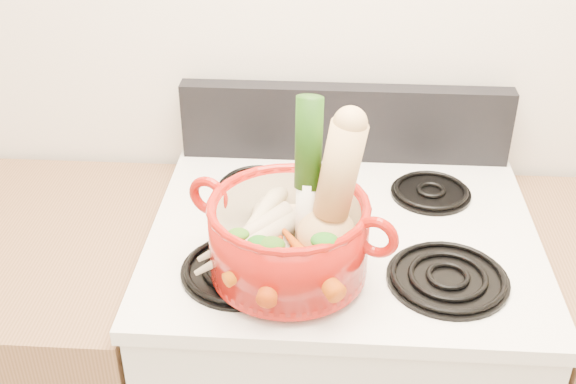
{
  "coord_description": "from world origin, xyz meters",
  "views": [
    {
      "loc": [
        -0.03,
        0.19,
        1.78
      ],
      "look_at": [
        -0.1,
        1.21,
        1.15
      ],
      "focal_mm": 45.0,
      "sensor_mm": 36.0,
      "label": 1
    }
  ],
  "objects": [
    {
      "name": "parsnip_0",
      "position": [
        -0.16,
        1.28,
        1.02
      ],
      "size": [
        0.05,
        0.24,
        0.07
      ],
      "primitive_type": "cone",
      "rotation": [
        1.66,
        0.0,
        0.0
      ],
      "color": "beige",
      "rests_on": "dutch_oven"
    },
    {
      "name": "carrot_2",
      "position": [
        -0.06,
        1.17,
        1.03
      ],
      "size": [
        0.13,
        0.18,
        0.05
      ],
      "primitive_type": "cone",
      "rotation": [
        1.66,
        0.0,
        0.55
      ],
      "color": "#D8470A",
      "rests_on": "dutch_oven"
    },
    {
      "name": "wall_back",
      "position": [
        0.0,
        1.75,
        1.3
      ],
      "size": [
        3.5,
        0.02,
        2.6
      ],
      "primitive_type": "cube",
      "color": "white",
      "rests_on": "floor"
    },
    {
      "name": "burner_front_left",
      "position": [
        -0.19,
        1.24,
        0.96
      ],
      "size": [
        0.22,
        0.22,
        0.02
      ],
      "primitive_type": "cylinder",
      "color": "black",
      "rests_on": "cooktop"
    },
    {
      "name": "cooktop",
      "position": [
        0.0,
        1.4,
        0.93
      ],
      "size": [
        0.78,
        0.67,
        0.03
      ],
      "primitive_type": "cube",
      "color": "silver",
      "rests_on": "stove_body"
    },
    {
      "name": "parsnip_2",
      "position": [
        -0.13,
        1.3,
        1.03
      ],
      "size": [
        0.13,
        0.21,
        0.06
      ],
      "primitive_type": "cone",
      "rotation": [
        1.66,
        0.0,
        0.42
      ],
      "color": "#EFE4C3",
      "rests_on": "dutch_oven"
    },
    {
      "name": "leek",
      "position": [
        -0.07,
        1.26,
        1.15
      ],
      "size": [
        0.06,
        0.08,
        0.31
      ],
      "primitive_type": "cylinder",
      "rotation": [
        -0.07,
        0.0,
        -0.13
      ],
      "color": "white",
      "rests_on": "dutch_oven"
    },
    {
      "name": "control_backsplash",
      "position": [
        0.0,
        1.7,
        1.04
      ],
      "size": [
        0.76,
        0.05,
        0.18
      ],
      "primitive_type": "cube",
      "color": "black",
      "rests_on": "cooktop"
    },
    {
      "name": "carrot_1",
      "position": [
        -0.12,
        1.16,
        1.02
      ],
      "size": [
        0.05,
        0.17,
        0.05
      ],
      "primitive_type": "cone",
      "rotation": [
        1.66,
        0.0,
        -0.07
      ],
      "color": "#DA3E0A",
      "rests_on": "dutch_oven"
    },
    {
      "name": "carrot_3",
      "position": [
        -0.15,
        1.16,
        1.03
      ],
      "size": [
        0.11,
        0.1,
        0.04
      ],
      "primitive_type": "cone",
      "rotation": [
        1.66,
        0.0,
        -0.83
      ],
      "color": "#DE5E0B",
      "rests_on": "dutch_oven"
    },
    {
      "name": "ginger",
      "position": [
        -0.1,
        1.32,
        1.02
      ],
      "size": [
        0.09,
        0.07,
        0.05
      ],
      "primitive_type": "ellipsoid",
      "rotation": [
        0.0,
        0.0,
        -0.06
      ],
      "color": "tan",
      "rests_on": "dutch_oven"
    },
    {
      "name": "parsnip_3",
      "position": [
        -0.18,
        1.24,
        1.04
      ],
      "size": [
        0.18,
        0.16,
        0.06
      ],
      "primitive_type": "cone",
      "rotation": [
        1.66,
        0.0,
        -0.89
      ],
      "color": "beige",
      "rests_on": "dutch_oven"
    },
    {
      "name": "burner_back_right",
      "position": [
        0.19,
        1.54,
        0.96
      ],
      "size": [
        0.17,
        0.17,
        0.02
      ],
      "primitive_type": "cylinder",
      "color": "black",
      "rests_on": "cooktop"
    },
    {
      "name": "parsnip_1",
      "position": [
        -0.17,
        1.23,
        1.03
      ],
      "size": [
        0.21,
        0.18,
        0.07
      ],
      "primitive_type": "cone",
      "rotation": [
        1.66,
        0.0,
        -0.9
      ],
      "color": "beige",
      "rests_on": "dutch_oven"
    },
    {
      "name": "parsnip_4",
      "position": [
        -0.16,
        1.3,
        1.05
      ],
      "size": [
        0.13,
        0.23,
        0.06
      ],
      "primitive_type": "cone",
      "rotation": [
        1.66,
        0.0,
        -0.42
      ],
      "color": "beige",
      "rests_on": "dutch_oven"
    },
    {
      "name": "burner_back_left",
      "position": [
        -0.19,
        1.54,
        0.96
      ],
      "size": [
        0.17,
        0.17,
        0.02
      ],
      "primitive_type": "cylinder",
      "color": "black",
      "rests_on": "cooktop"
    },
    {
      "name": "pot_handle_right",
      "position": [
        0.05,
        1.18,
        1.09
      ],
      "size": [
        0.08,
        0.04,
        0.08
      ],
      "primitive_type": "torus",
      "rotation": [
        1.57,
        0.0,
        -0.35
      ],
      "color": "#9B110A",
      "rests_on": "dutch_oven"
    },
    {
      "name": "squash",
      "position": [
        -0.03,
        1.24,
        1.13
      ],
      "size": [
        0.15,
        0.11,
        0.28
      ],
      "primitive_type": null,
      "rotation": [
        0.0,
        0.15,
        -0.01
      ],
      "color": "tan",
      "rests_on": "dutch_oven"
    },
    {
      "name": "dutch_oven",
      "position": [
        -0.1,
        1.23,
        1.04
      ],
      "size": [
        0.36,
        0.36,
        0.14
      ],
      "primitive_type": "cylinder",
      "rotation": [
        0.0,
        0.0,
        -0.35
      ],
      "color": "#9B110A",
      "rests_on": "burner_front_left"
    },
    {
      "name": "burner_front_right",
      "position": [
        0.19,
        1.24,
        0.96
      ],
      "size": [
        0.22,
        0.22,
        0.02
      ],
      "primitive_type": "cylinder",
      "color": "black",
      "rests_on": "cooktop"
    },
    {
      "name": "carrot_0",
      "position": [
        -0.11,
        1.18,
        1.02
      ],
      "size": [
        0.09,
        0.15,
        0.04
      ],
      "primitive_type": "cone",
      "rotation": [
        1.66,
        0.0,
        -0.42
      ],
      "color": "#C8540A",
      "rests_on": "dutch_oven"
    },
    {
      "name": "pot_handle_left",
      "position": [
        -0.25,
        1.29,
        1.09
      ],
      "size": [
        0.08,
        0.04,
        0.08
      ],
      "primitive_type": "torus",
      "rotation": [
        1.57,
        0.0,
        -0.35
      ],
      "color": "#9B110A",
      "rests_on": "dutch_oven"
    }
  ]
}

